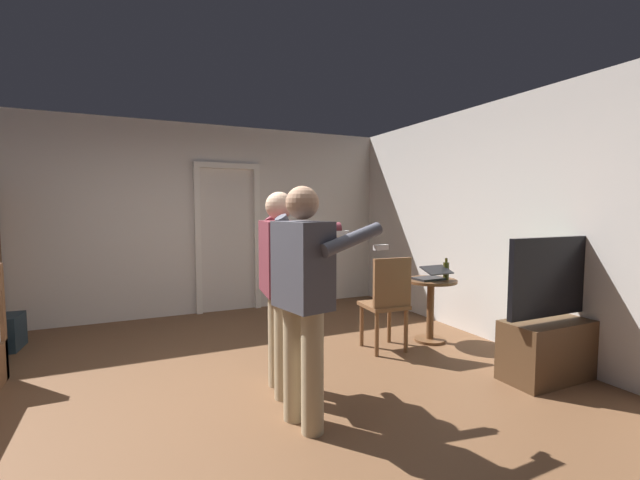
% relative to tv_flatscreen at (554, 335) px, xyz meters
% --- Properties ---
extents(ground_plane, '(6.93, 6.93, 0.00)m').
position_rel_tv_flatscreen_xyz_m(ground_plane, '(-2.85, 0.78, -0.38)').
color(ground_plane, brown).
extents(wall_back, '(6.54, 0.12, 2.66)m').
position_rel_tv_flatscreen_xyz_m(wall_back, '(-2.85, 3.66, 0.95)').
color(wall_back, silver).
rests_on(wall_back, ground_plane).
extents(wall_right, '(0.12, 5.89, 2.66)m').
position_rel_tv_flatscreen_xyz_m(wall_right, '(0.36, 0.78, 0.95)').
color(wall_right, silver).
rests_on(wall_right, ground_plane).
extents(doorway_frame, '(0.93, 0.08, 2.13)m').
position_rel_tv_flatscreen_xyz_m(doorway_frame, '(-2.07, 3.58, 0.84)').
color(doorway_frame, white).
rests_on(doorway_frame, ground_plane).
extents(tv_flatscreen, '(1.17, 0.40, 1.25)m').
position_rel_tv_flatscreen_xyz_m(tv_flatscreen, '(0.00, 0.00, 0.00)').
color(tv_flatscreen, '#4C331E').
rests_on(tv_flatscreen, ground_plane).
extents(side_table, '(0.56, 0.56, 0.70)m').
position_rel_tv_flatscreen_xyz_m(side_table, '(-0.33, 1.25, 0.09)').
color(side_table, brown).
rests_on(side_table, ground_plane).
extents(laptop, '(0.33, 0.34, 0.16)m').
position_rel_tv_flatscreen_xyz_m(laptop, '(-0.36, 1.21, 0.38)').
color(laptop, black).
rests_on(laptop, side_table).
extents(bottle_on_table, '(0.06, 0.06, 0.24)m').
position_rel_tv_flatscreen_xyz_m(bottle_on_table, '(-0.19, 1.17, 0.43)').
color(bottle_on_table, '#38340F').
rests_on(bottle_on_table, side_table).
extents(wooden_chair, '(0.45, 0.45, 0.99)m').
position_rel_tv_flatscreen_xyz_m(wooden_chair, '(-0.96, 1.17, 0.17)').
color(wooden_chair, brown).
rests_on(wooden_chair, ground_plane).
extents(person_blue_shirt, '(0.76, 0.58, 1.64)m').
position_rel_tv_flatscreen_xyz_m(person_blue_shirt, '(-2.30, 0.17, 0.56)').
color(person_blue_shirt, tan).
rests_on(person_blue_shirt, ground_plane).
extents(person_striped_shirt, '(0.60, 0.64, 1.62)m').
position_rel_tv_flatscreen_xyz_m(person_striped_shirt, '(-2.27, 0.74, 0.56)').
color(person_striped_shirt, tan).
rests_on(person_striped_shirt, ground_plane).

